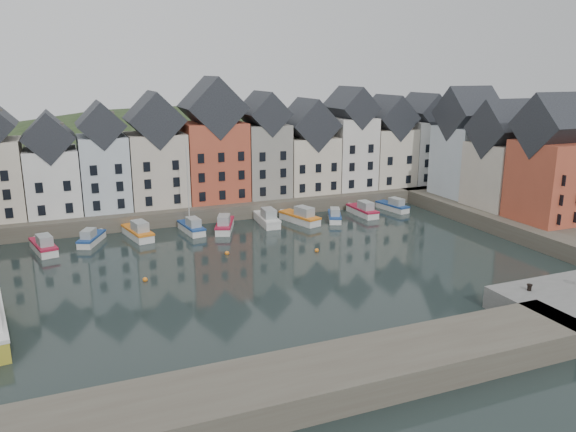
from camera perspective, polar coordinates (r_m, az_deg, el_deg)
ground at (r=59.16m, az=-0.29°, el=-5.73°), size 260.00×260.00×0.00m
far_quay at (r=86.30m, az=-7.77°, el=1.37°), size 90.00×16.00×2.00m
right_quay at (r=81.75m, az=23.66°, el=-0.49°), size 14.00×54.00×2.00m
near_wall at (r=36.95m, az=-1.97°, el=-17.37°), size 50.00×6.00×2.00m
hillside at (r=116.02m, az=-10.72°, el=-5.05°), size 153.60×70.40×64.00m
far_terrace at (r=83.80m, az=-5.47°, el=6.52°), size 72.37×8.16×17.78m
right_terrace at (r=83.06m, az=21.25°, el=5.56°), size 8.30×24.25×16.36m
mooring_buoys at (r=62.62m, az=-5.53°, el=-4.49°), size 20.50×5.50×0.50m
boat_a at (r=71.23m, az=-23.57°, el=-2.83°), size 3.35×6.59×2.42m
boat_b at (r=72.65m, az=-19.38°, el=-2.17°), size 3.85×5.80×2.14m
boat_c at (r=73.21m, az=-14.98°, el=-1.60°), size 3.41×6.96×2.56m
boat_d at (r=74.19m, az=-9.75°, el=-1.10°), size 2.60×6.19×11.49m
boat_e at (r=74.51m, az=-6.46°, el=-0.92°), size 4.21×6.69×2.46m
boat_f at (r=77.04m, az=-2.15°, el=-0.29°), size 2.52×6.90×2.61m
boat_g at (r=77.82m, az=1.29°, el=-0.13°), size 4.00×7.13×2.61m
boat_h at (r=79.29m, az=4.76°, el=-0.01°), size 3.76×5.68×2.10m
boat_i at (r=82.50m, az=7.62°, el=0.56°), size 2.11×6.37×2.43m
boat_j at (r=86.12m, az=10.63°, el=0.99°), size 2.81×5.99×2.21m
mooring_bollard at (r=53.37m, az=23.33°, el=-6.65°), size 0.48×0.48×0.56m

